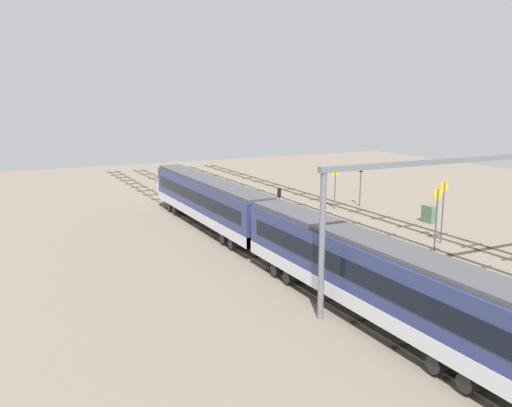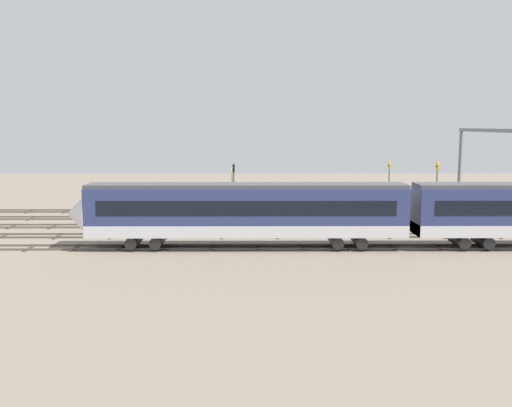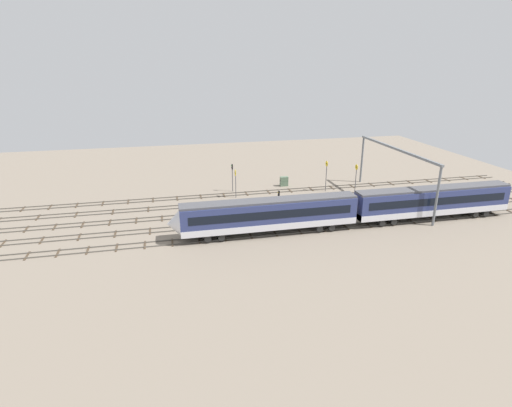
% 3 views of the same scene
% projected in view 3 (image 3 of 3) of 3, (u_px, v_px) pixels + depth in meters
% --- Properties ---
extents(ground_plane, '(113.18, 113.18, 0.00)m').
position_uv_depth(ground_plane, '(270.00, 210.00, 65.15)').
color(ground_plane, gray).
extents(track_near_foreground, '(97.18, 2.40, 0.16)m').
position_uv_depth(track_near_foreground, '(258.00, 192.00, 73.51)').
color(track_near_foreground, '#59544C').
rests_on(track_near_foreground, ground).
extents(track_second_near, '(97.18, 2.40, 0.16)m').
position_uv_depth(track_second_near, '(264.00, 201.00, 69.32)').
color(track_second_near, '#59544C').
rests_on(track_second_near, ground).
extents(track_middle, '(97.18, 2.40, 0.16)m').
position_uv_depth(track_middle, '(270.00, 210.00, 65.13)').
color(track_middle, '#59544C').
rests_on(track_middle, ground).
extents(track_second_far, '(97.18, 2.40, 0.16)m').
position_uv_depth(track_second_far, '(278.00, 220.00, 60.94)').
color(track_second_far, '#59544C').
rests_on(track_second_far, ground).
extents(track_with_train, '(97.18, 2.40, 0.16)m').
position_uv_depth(track_with_train, '(287.00, 232.00, 56.75)').
color(track_with_train, '#59544C').
rests_on(track_with_train, ground).
extents(train, '(50.40, 3.24, 4.80)m').
position_uv_depth(train, '(351.00, 209.00, 57.83)').
color(train, navy).
rests_on(train, ground).
extents(overhead_gantry, '(0.40, 23.54, 8.98)m').
position_uv_depth(overhead_gantry, '(395.00, 160.00, 67.37)').
color(overhead_gantry, slate).
rests_on(overhead_gantry, ground).
extents(speed_sign_near_foreground, '(0.14, 0.97, 5.59)m').
position_uv_depth(speed_sign_near_foreground, '(326.00, 172.00, 73.27)').
color(speed_sign_near_foreground, '#4C4C51').
rests_on(speed_sign_near_foreground, ground).
extents(speed_sign_mid_trackside, '(0.14, 1.06, 4.92)m').
position_uv_depth(speed_sign_mid_trackside, '(236.00, 179.00, 69.99)').
color(speed_sign_mid_trackside, '#4C4C51').
rests_on(speed_sign_mid_trackside, ground).
extents(speed_sign_far_trackside, '(0.14, 0.92, 5.82)m').
position_uv_depth(speed_sign_far_trackside, '(356.00, 176.00, 69.93)').
color(speed_sign_far_trackside, '#4C4C51').
rests_on(speed_sign_far_trackside, ground).
extents(signal_light_trackside_approach, '(0.31, 0.32, 3.96)m').
position_uv_depth(signal_light_trackside_approach, '(279.00, 199.00, 61.95)').
color(signal_light_trackside_approach, '#4C4C51').
rests_on(signal_light_trackside_approach, ground).
extents(signal_light_trackside_departure, '(0.31, 0.32, 5.03)m').
position_uv_depth(signal_light_trackside_departure, '(232.00, 174.00, 73.34)').
color(signal_light_trackside_departure, '#4C4C51').
rests_on(signal_light_trackside_departure, ground).
extents(relay_cabinet, '(1.50, 0.75, 1.78)m').
position_uv_depth(relay_cabinet, '(284.00, 181.00, 77.29)').
color(relay_cabinet, '#597259').
rests_on(relay_cabinet, ground).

